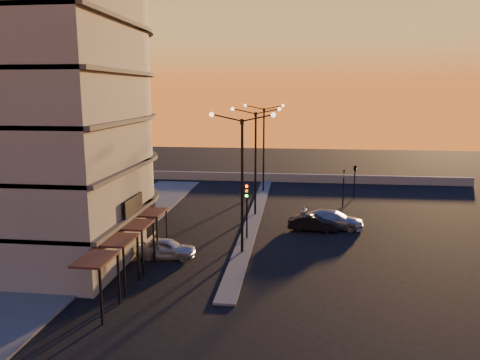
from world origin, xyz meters
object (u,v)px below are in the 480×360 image
at_px(streetlamp_mid, 256,153).
at_px(car_wagon, 333,219).
at_px(car_sedan, 313,223).
at_px(car_hatchback, 166,248).
at_px(traffic_light_main, 247,202).

height_order(streetlamp_mid, car_wagon, streetlamp_mid).
xyz_separation_m(car_sedan, car_wagon, (1.62, 1.01, 0.07)).
relative_size(car_hatchback, car_wagon, 0.79).
bearing_deg(traffic_light_main, car_wagon, 31.56).
xyz_separation_m(streetlamp_mid, traffic_light_main, (0.00, -7.13, -2.70)).
xyz_separation_m(traffic_light_main, car_hatchback, (-4.87, -4.34, -2.23)).
xyz_separation_m(streetlamp_mid, car_hatchback, (-4.87, -11.47, -4.93)).
bearing_deg(car_sedan, car_wagon, -54.79).
distance_m(car_hatchback, car_wagon, 14.14).
height_order(traffic_light_main, car_sedan, traffic_light_main).
relative_size(traffic_light_main, car_wagon, 0.87).
distance_m(streetlamp_mid, car_hatchback, 13.40).
bearing_deg(car_hatchback, car_sedan, -55.55).
bearing_deg(traffic_light_main, streetlamp_mid, 90.00).
bearing_deg(streetlamp_mid, traffic_light_main, -90.00).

